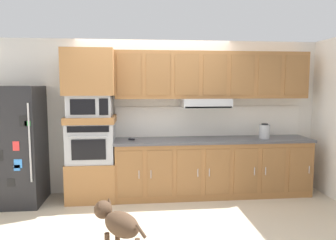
% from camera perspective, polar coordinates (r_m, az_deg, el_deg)
% --- Properties ---
extents(ground_plane, '(9.60, 9.60, 0.00)m').
position_cam_1_polar(ground_plane, '(4.44, -1.57, -17.08)').
color(ground_plane, beige).
extents(back_kitchen_wall, '(6.20, 0.12, 2.50)m').
position_cam_1_polar(back_kitchen_wall, '(5.21, -2.49, 0.64)').
color(back_kitchen_wall, silver).
rests_on(back_kitchen_wall, ground).
extents(refrigerator, '(0.76, 0.73, 1.76)m').
position_cam_1_polar(refrigerator, '(5.15, -26.16, -4.21)').
color(refrigerator, black).
rests_on(refrigerator, ground).
extents(oven_base_cabinet, '(0.74, 0.62, 0.60)m').
position_cam_1_polar(oven_base_cabinet, '(5.08, -13.66, -10.61)').
color(oven_base_cabinet, '#996638').
rests_on(oven_base_cabinet, ground).
extents(built_in_oven, '(0.70, 0.62, 0.60)m').
position_cam_1_polar(built_in_oven, '(4.94, -13.84, -3.93)').
color(built_in_oven, '#A8AAAF').
rests_on(built_in_oven, oven_base_cabinet).
extents(appliance_mid_shelf, '(0.74, 0.62, 0.10)m').
position_cam_1_polar(appliance_mid_shelf, '(4.90, -13.94, 0.10)').
color(appliance_mid_shelf, '#996638').
rests_on(appliance_mid_shelf, built_in_oven).
extents(microwave, '(0.64, 0.54, 0.32)m').
position_cam_1_polar(microwave, '(4.88, -14.01, 2.55)').
color(microwave, '#A8AAAF').
rests_on(microwave, appliance_mid_shelf).
extents(appliance_upper_cabinet, '(0.74, 0.62, 0.68)m').
position_cam_1_polar(appliance_upper_cabinet, '(4.87, -14.17, 8.43)').
color(appliance_upper_cabinet, '#996638').
rests_on(appliance_upper_cabinet, microwave).
extents(lower_cabinet_run, '(3.09, 0.63, 0.88)m').
position_cam_1_polar(lower_cabinet_run, '(5.14, 8.22, -8.69)').
color(lower_cabinet_run, '#996638').
rests_on(lower_cabinet_run, ground).
extents(countertop_slab, '(3.13, 0.64, 0.04)m').
position_cam_1_polar(countertop_slab, '(5.04, 8.29, -3.62)').
color(countertop_slab, '#4C4C51').
rests_on(countertop_slab, lower_cabinet_run).
extents(backsplash_panel, '(3.13, 0.02, 0.50)m').
position_cam_1_polar(backsplash_panel, '(5.28, 7.58, -0.20)').
color(backsplash_panel, silver).
rests_on(backsplash_panel, countertop_slab).
extents(upper_cabinet_with_hood, '(3.09, 0.48, 0.88)m').
position_cam_1_polar(upper_cabinet_with_hood, '(5.09, 8.05, 7.82)').
color(upper_cabinet_with_hood, '#996638').
rests_on(upper_cabinet_with_hood, backsplash_panel).
extents(screwdriver, '(0.16, 0.16, 0.03)m').
position_cam_1_polar(screwdriver, '(4.89, -6.64, -3.50)').
color(screwdriver, black).
rests_on(screwdriver, countertop_slab).
extents(electric_kettle, '(0.17, 0.17, 0.24)m').
position_cam_1_polar(electric_kettle, '(5.23, 17.25, -1.99)').
color(electric_kettle, '#A8AAAF').
rests_on(electric_kettle, countertop_slab).
extents(dog, '(0.55, 0.62, 0.63)m').
position_cam_1_polar(dog, '(3.19, -9.21, -18.29)').
color(dog, '#473323').
rests_on(dog, ground).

